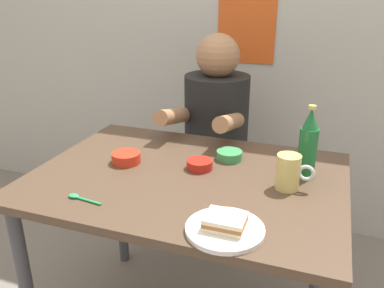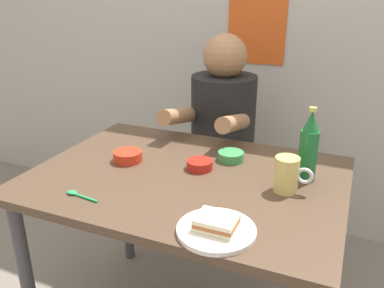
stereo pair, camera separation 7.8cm
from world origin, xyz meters
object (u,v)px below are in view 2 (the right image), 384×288
at_px(dining_table, 187,197).
at_px(sandwich, 216,222).
at_px(stool, 221,190).
at_px(beer_bottle, 309,148).
at_px(beer_mug, 287,174).
at_px(dip_bowl_green, 231,156).
at_px(plate_orange, 216,230).
at_px(person_seated, 222,117).

distance_m(dining_table, sandwich, 0.39).
relative_size(stool, beer_bottle, 1.72).
bearing_deg(beer_mug, dip_bowl_green, 145.49).
relative_size(dining_table, stool, 2.44).
height_order(sandwich, dip_bowl_green, sandwich).
relative_size(dining_table, beer_mug, 8.73).
height_order(dining_table, sandwich, sandwich).
distance_m(sandwich, dip_bowl_green, 0.50).
relative_size(sandwich, beer_mug, 0.87).
height_order(stool, beer_bottle, beer_bottle).
height_order(stool, beer_mug, beer_mug).
bearing_deg(plate_orange, dip_bowl_green, 103.29).
height_order(dining_table, plate_orange, plate_orange).
distance_m(stool, plate_orange, 1.05).
xyz_separation_m(sandwich, beer_mug, (0.13, 0.32, 0.03)).
bearing_deg(person_seated, dining_table, -82.89).
height_order(person_seated, sandwich, person_seated).
bearing_deg(stool, dip_bowl_green, -67.61).
bearing_deg(beer_bottle, plate_orange, -112.47).
distance_m(person_seated, beer_bottle, 0.69).
distance_m(stool, person_seated, 0.42).
xyz_separation_m(beer_bottle, dip_bowl_green, (-0.29, 0.06, -0.10)).
distance_m(plate_orange, dip_bowl_green, 0.50).
relative_size(dining_table, dip_bowl_green, 11.00).
xyz_separation_m(plate_orange, sandwich, (-0.00, 0.00, 0.02)).
distance_m(person_seated, sandwich, 0.97).
relative_size(plate_orange, beer_bottle, 0.84).
xyz_separation_m(person_seated, dip_bowl_green, (0.18, -0.44, -0.01)).
relative_size(beer_mug, beer_bottle, 0.48).
xyz_separation_m(stool, person_seated, (-0.00, -0.01, 0.42)).
bearing_deg(beer_mug, plate_orange, -112.44).
xyz_separation_m(person_seated, beer_bottle, (0.47, -0.49, 0.09)).
xyz_separation_m(stool, dip_bowl_green, (0.18, -0.45, 0.41)).
bearing_deg(plate_orange, beer_bottle, 67.53).
bearing_deg(plate_orange, person_seated, 107.98).
height_order(plate_orange, beer_bottle, beer_bottle).
distance_m(dining_table, dip_bowl_green, 0.24).
relative_size(dining_table, beer_bottle, 4.20).
distance_m(beer_mug, beer_bottle, 0.13).
bearing_deg(beer_bottle, person_seated, 134.04).
height_order(stool, dip_bowl_green, dip_bowl_green).
xyz_separation_m(stool, plate_orange, (0.30, -0.93, 0.40)).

